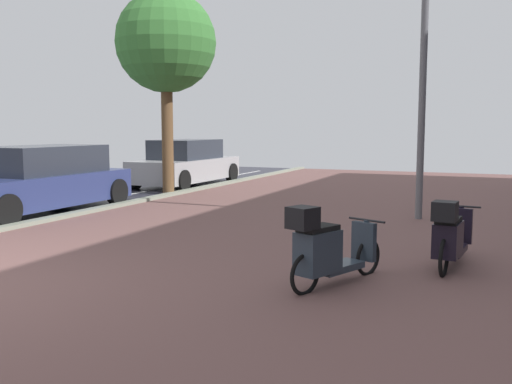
% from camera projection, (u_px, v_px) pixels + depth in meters
% --- Properties ---
extents(ground, '(21.00, 40.00, 0.13)m').
position_uv_depth(ground, '(32.00, 312.00, 5.73)').
color(ground, '#292935').
extents(scooter_near, '(0.89, 1.57, 1.00)m').
position_uv_depth(scooter_near, '(326.00, 249.00, 6.51)').
color(scooter_near, black).
rests_on(scooter_near, ground).
extents(scooter_mid, '(0.54, 1.75, 0.96)m').
position_uv_depth(scooter_mid, '(450.00, 236.00, 7.36)').
color(scooter_mid, black).
rests_on(scooter_mid, ground).
extents(parked_car_near, '(1.93, 4.35, 1.43)m').
position_uv_depth(parked_car_near, '(39.00, 181.00, 12.33)').
color(parked_car_near, navy).
rests_on(parked_car_near, ground).
extents(parked_car_far, '(1.84, 4.29, 1.44)m').
position_uv_depth(parked_car_far, '(186.00, 164.00, 18.09)').
color(parked_car_far, '#A6A5A8').
rests_on(parked_car_far, ground).
extents(lamp_post, '(0.20, 0.52, 6.04)m').
position_uv_depth(lamp_post, '(424.00, 49.00, 11.09)').
color(lamp_post, slate).
rests_on(lamp_post, ground).
extents(street_tree, '(2.69, 2.69, 5.44)m').
position_uv_depth(street_tree, '(166.00, 43.00, 15.21)').
color(street_tree, brown).
rests_on(street_tree, ground).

